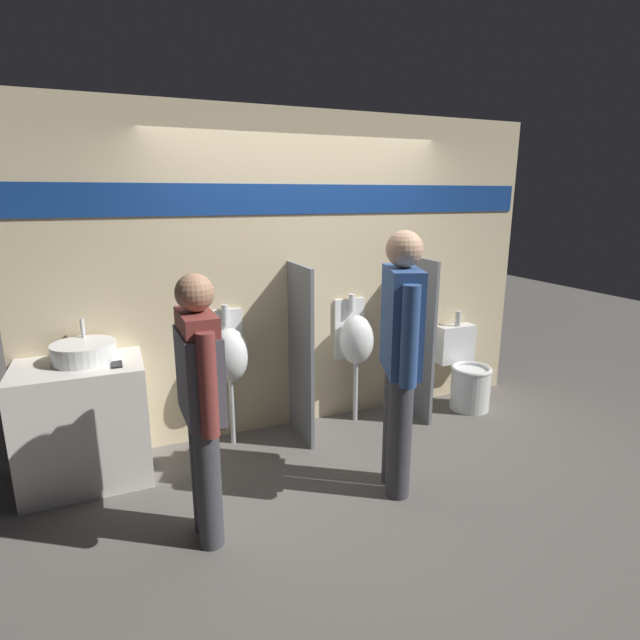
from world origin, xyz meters
name	(u,v)px	position (x,y,z in m)	size (l,w,h in m)	color
ground_plane	(328,449)	(0.00, 0.00, 0.00)	(16.00, 16.00, 0.00)	#5B5651
display_wall	(301,274)	(0.00, 0.60, 1.36)	(4.52, 0.07, 2.70)	beige
sink_counter	(84,423)	(-1.78, 0.27, 0.44)	(0.85, 0.60, 0.88)	silver
sink_basin	(84,352)	(-1.73, 0.33, 0.95)	(0.43, 0.43, 0.27)	silver
cell_phone	(117,364)	(-1.53, 0.15, 0.89)	(0.07, 0.14, 0.01)	black
divider_near_counter	(301,354)	(-0.12, 0.30, 0.74)	(0.03, 0.54, 1.48)	slate
divider_mid	(417,339)	(1.02, 0.30, 0.74)	(0.03, 0.54, 1.48)	slate
urinal_near_counter	(230,355)	(-0.69, 0.42, 0.77)	(0.31, 0.32, 1.16)	silver
urinal_far	(356,340)	(0.45, 0.42, 0.77)	(0.31, 0.32, 1.16)	silver
toilet	(466,374)	(1.59, 0.28, 0.32)	(0.39, 0.55, 0.92)	silver
person_in_vest	(201,392)	(-1.10, -0.71, 0.94)	(0.21, 0.57, 1.62)	#3D3D42
person_with_lanyard	(400,354)	(0.22, -0.69, 1.00)	(0.35, 0.60, 1.81)	#3D3D42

